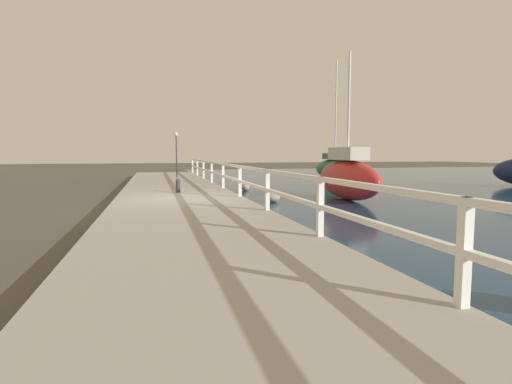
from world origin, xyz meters
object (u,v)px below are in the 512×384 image
Objects in this scene: mooring_bollard at (178,185)px; dock_lamp at (176,145)px; sailboat_red at (347,177)px; sailboat_green at (335,168)px.

mooring_bollard is 9.56m from dock_lamp.
mooring_bollard is at bearing -92.97° from dock_lamp.
sailboat_red is 12.09m from sailboat_green.
dock_lamp is 0.33× the size of sailboat_green.
mooring_bollard is 6.29m from sailboat_red.
sailboat_green is at bearing 42.57° from mooring_bollard.
sailboat_red is (6.21, -0.97, 0.26)m from mooring_bollard.
sailboat_red is at bearing -61.14° from dock_lamp.
dock_lamp is at bearing 87.03° from mooring_bollard.
sailboat_green is (11.02, 10.12, 0.19)m from mooring_bollard.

